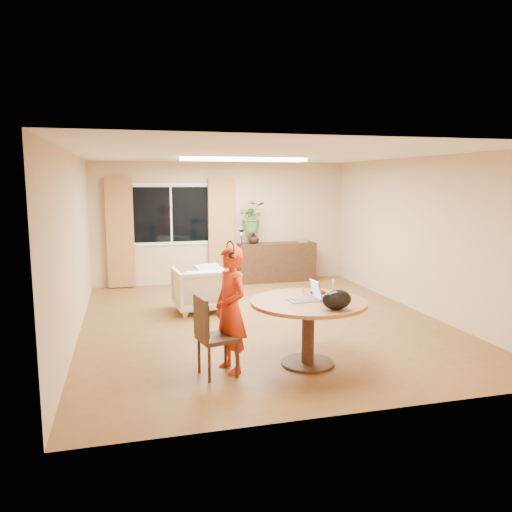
{
  "coord_description": "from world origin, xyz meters",
  "views": [
    {
      "loc": [
        -2.03,
        -7.36,
        2.21
      ],
      "look_at": [
        -0.16,
        -0.2,
        1.09
      ],
      "focal_mm": 35.0,
      "sensor_mm": 36.0,
      "label": 1
    }
  ],
  "objects_px": {
    "child": "(231,309)",
    "armchair": "(199,289)",
    "sideboard": "(277,262)",
    "dining_table": "(308,314)",
    "dining_chair": "(217,336)"
  },
  "relations": [
    {
      "from": "sideboard",
      "to": "armchair",
      "type": "bearing_deg",
      "value": -134.11
    },
    {
      "from": "dining_table",
      "to": "armchair",
      "type": "distance_m",
      "value": 2.99
    },
    {
      "from": "dining_table",
      "to": "dining_chair",
      "type": "xyz_separation_m",
      "value": [
        -1.12,
        -0.06,
        -0.16
      ]
    },
    {
      "from": "armchair",
      "to": "sideboard",
      "type": "relative_size",
      "value": 0.49
    },
    {
      "from": "dining_table",
      "to": "child",
      "type": "relative_size",
      "value": 0.95
    },
    {
      "from": "dining_table",
      "to": "child",
      "type": "height_order",
      "value": "child"
    },
    {
      "from": "dining_chair",
      "to": "sideboard",
      "type": "height_order",
      "value": "dining_chair"
    },
    {
      "from": "armchair",
      "to": "dining_chair",
      "type": "bearing_deg",
      "value": 81.04
    },
    {
      "from": "dining_table",
      "to": "child",
      "type": "bearing_deg",
      "value": 177.15
    },
    {
      "from": "child",
      "to": "armchair",
      "type": "xyz_separation_m",
      "value": [
        0.02,
        2.79,
        -0.36
      ]
    },
    {
      "from": "child",
      "to": "armchair",
      "type": "relative_size",
      "value": 1.77
    },
    {
      "from": "dining_table",
      "to": "child",
      "type": "xyz_separation_m",
      "value": [
        -0.94,
        0.05,
        0.11
      ]
    },
    {
      "from": "dining_table",
      "to": "armchair",
      "type": "bearing_deg",
      "value": 107.83
    },
    {
      "from": "child",
      "to": "armchair",
      "type": "height_order",
      "value": "child"
    },
    {
      "from": "dining_chair",
      "to": "armchair",
      "type": "bearing_deg",
      "value": 74.43
    }
  ]
}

